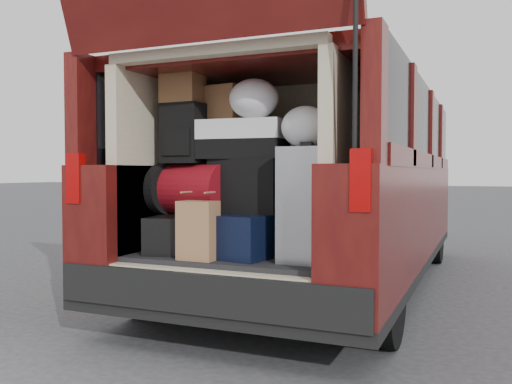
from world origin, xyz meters
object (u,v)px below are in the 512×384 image
black_hardshell (190,233)px  twotone_duffel (243,140)px  navy_hardshell (245,233)px  black_soft_case (250,186)px  backpack (183,133)px  silver_roller (310,204)px  red_duffel (195,189)px  kraft_bag (198,230)px

black_hardshell → twotone_duffel: twotone_duffel is taller
navy_hardshell → black_soft_case: (0.01, 0.05, 0.29)m
black_soft_case → backpack: bearing=-165.9°
black_hardshell → silver_roller: (0.83, -0.05, 0.21)m
navy_hardshell → backpack: bearing=-167.6°
silver_roller → red_duffel: size_ratio=1.26×
backpack → twotone_duffel: backpack is taller
silver_roller → black_soft_case: 0.45m
navy_hardshell → kraft_bag: (-0.16, -0.30, 0.04)m
backpack → navy_hardshell: bearing=4.8°
silver_roller → backpack: 0.97m
silver_roller → kraft_bag: 0.67m
silver_roller → kraft_bag: (-0.60, -0.25, -0.15)m
kraft_bag → red_duffel: size_ratio=0.67×
black_hardshell → black_soft_case: 0.51m
black_hardshell → black_soft_case: black_soft_case is taller
navy_hardshell → twotone_duffel: 0.59m
black_hardshell → kraft_bag: (0.23, -0.30, 0.06)m
red_duffel → backpack: backpack is taller
black_hardshell → black_soft_case: bearing=-3.3°
black_soft_case → twotone_duffel: (-0.05, 0.01, 0.29)m
silver_roller → twotone_duffel: 0.62m
navy_hardshell → kraft_bag: kraft_bag is taller
red_duffel → navy_hardshell: bearing=7.4°
black_hardshell → silver_roller: bearing=-14.7°
black_hardshell → backpack: backpack is taller
silver_roller → twotone_duffel: bearing=166.9°
red_duffel → kraft_bag: bearing=-45.7°
red_duffel → backpack: 0.37m
navy_hardshell → kraft_bag: bearing=-107.7°
backpack → black_soft_case: bearing=11.3°
navy_hardshell → twotone_duffel: bearing=135.3°
kraft_bag → black_hardshell: bearing=128.7°
navy_hardshell → backpack: 0.76m
navy_hardshell → black_soft_case: black_soft_case is taller
black_hardshell → red_duffel: red_duffel is taller
navy_hardshell → silver_roller: bearing=3.2°
silver_roller → red_duffel: bearing=174.0°
black_hardshell → red_duffel: (0.02, 0.04, 0.28)m
black_soft_case → backpack: (-0.44, -0.07, 0.33)m
twotone_duffel → backpack: bearing=-173.0°
silver_roller → kraft_bag: bearing=-157.6°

